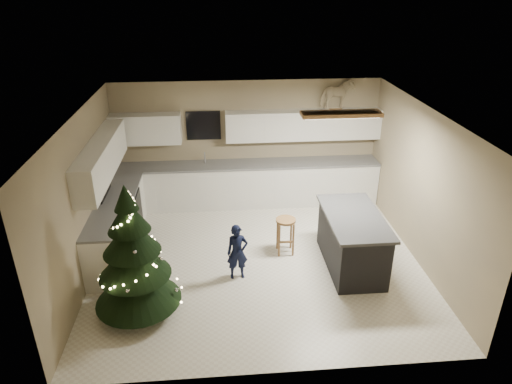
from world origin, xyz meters
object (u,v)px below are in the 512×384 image
bar_stool (286,228)px  toddler (237,252)px  christmas_tree (134,263)px  rocking_horse (337,95)px  island (352,241)px

bar_stool → toddler: 1.10m
christmas_tree → rocking_horse: 5.26m
bar_stool → toddler: toddler is taller
rocking_horse → bar_stool: bearing=126.4°
toddler → bar_stool: bearing=31.6°
island → christmas_tree: christmas_tree is taller
bar_stool → toddler: bearing=-142.7°
christmas_tree → toddler: 1.68m
island → rocking_horse: 3.19m
bar_stool → toddler: (-0.88, -0.67, -0.03)m
bar_stool → rocking_horse: rocking_horse is taller
island → toddler: (-1.92, -0.17, -0.01)m
island → bar_stool: size_ratio=2.55×
toddler → island: bearing=-0.6°
bar_stool → island: bearing=-25.3°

